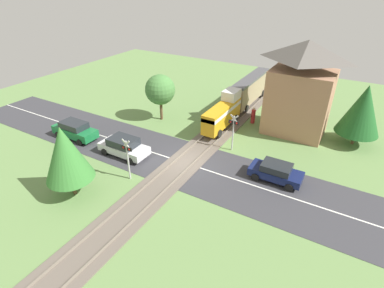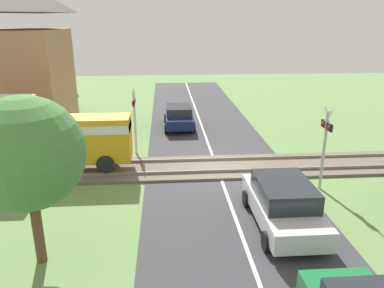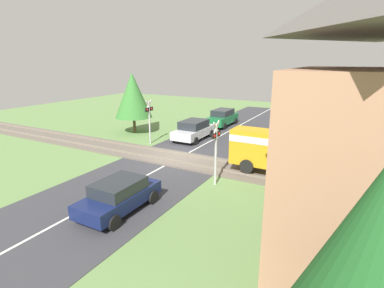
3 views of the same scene
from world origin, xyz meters
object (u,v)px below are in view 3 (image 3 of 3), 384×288
(station_building, at_px, (367,136))
(car_behind_queue, at_px, (223,117))
(car_near_crossing, at_px, (194,130))
(crossing_signal_east_approach, at_px, (216,145))
(car_far_side, at_px, (119,195))
(crossing_signal_west_approach, at_px, (149,116))
(pedestrian_by_station, at_px, (348,192))

(station_building, bearing_deg, car_behind_queue, -146.05)
(car_near_crossing, distance_m, crossing_signal_east_approach, 9.19)
(car_near_crossing, xyz_separation_m, car_far_side, (11.90, 2.88, -0.08))
(car_near_crossing, distance_m, crossing_signal_west_approach, 3.76)
(crossing_signal_east_approach, relative_size, station_building, 0.39)
(pedestrian_by_station, bearing_deg, station_building, 2.51)
(crossing_signal_east_approach, bearing_deg, car_near_crossing, -144.80)
(crossing_signal_west_approach, relative_size, pedestrian_by_station, 1.98)
(crossing_signal_east_approach, distance_m, station_building, 7.45)
(car_near_crossing, xyz_separation_m, pedestrian_by_station, (7.09, 11.23, -0.04))
(car_near_crossing, bearing_deg, crossing_signal_east_approach, 35.20)
(car_behind_queue, bearing_deg, crossing_signal_east_approach, 21.54)
(pedestrian_by_station, bearing_deg, car_far_side, -60.06)
(car_far_side, distance_m, pedestrian_by_station, 9.64)
(car_behind_queue, bearing_deg, car_near_crossing, -0.00)
(car_far_side, bearing_deg, car_behind_queue, -170.78)
(crossing_signal_west_approach, distance_m, crossing_signal_east_approach, 9.00)
(crossing_signal_east_approach, height_order, pedestrian_by_station, crossing_signal_east_approach)
(car_behind_queue, xyz_separation_m, crossing_signal_west_approach, (8.47, -2.36, 1.28))
(station_building, relative_size, pedestrian_by_station, 5.07)
(crossing_signal_east_approach, bearing_deg, pedestrian_by_station, 93.26)
(crossing_signal_west_approach, bearing_deg, car_far_side, 29.45)
(car_far_side, relative_size, crossing_signal_east_approach, 1.14)
(car_behind_queue, height_order, crossing_signal_west_approach, crossing_signal_west_approach)
(car_far_side, xyz_separation_m, crossing_signal_west_approach, (-9.28, -5.24, 1.38))
(crossing_signal_west_approach, bearing_deg, crossing_signal_east_approach, 57.66)
(car_behind_queue, xyz_separation_m, crossing_signal_east_approach, (13.28, 5.24, 1.28))
(car_far_side, xyz_separation_m, car_behind_queue, (-17.75, -2.88, 0.10))
(car_far_side, xyz_separation_m, station_building, (-0.81, 8.53, 3.40))
(car_far_side, xyz_separation_m, crossing_signal_east_approach, (-4.47, 2.36, 1.38))
(car_behind_queue, distance_m, pedestrian_by_station, 17.13)
(car_near_crossing, distance_m, station_building, 16.25)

